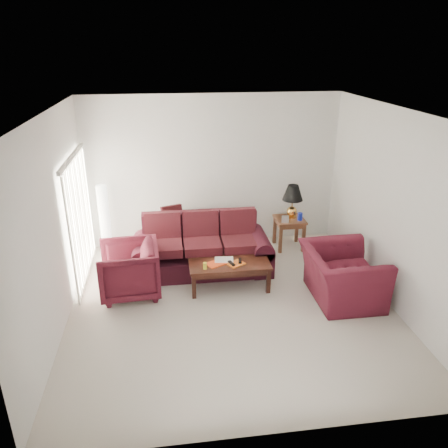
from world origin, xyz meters
The scene contains 19 objects.
floor centered at (0.00, 0.00, 0.00)m, with size 5.00×5.00×0.00m, color beige.
blinds centered at (-2.42, 1.30, 1.08)m, with size 0.10×2.00×2.16m, color silver.
sofa centered at (-0.35, 1.22, 0.50)m, with size 2.46×1.06×1.01m, color black, non-canonical shape.
throw_pillow centered at (-0.85, 2.11, 0.75)m, with size 0.41×0.12×0.41m, color black.
end_table centered at (1.47, 1.97, 0.31)m, with size 0.57×0.57×0.62m, color #572B1D, non-canonical shape.
table_lamp centered at (1.52, 2.03, 0.96)m, with size 0.40×0.40×0.67m, color gold, non-canonical shape.
clock centered at (1.33, 1.79, 0.69)m, with size 0.14×0.05×0.14m, color #BCBBC0.
blue_canister centered at (1.65, 1.86, 0.70)m, with size 0.09×0.09×0.15m, color #1C2BB7.
picture_frame centered at (1.36, 2.16, 0.71)m, with size 0.14×0.02×0.17m, color white.
floor_lamp centered at (-2.13, 2.16, 0.71)m, with size 0.23×0.23×1.42m, color silver, non-canonical shape.
armchair_left centered at (-1.59, 0.59, 0.44)m, with size 0.93×0.96×0.87m, color #3F0E18.
armchair_right centered at (1.78, -0.01, 0.42)m, with size 1.29×1.13×0.84m, color #47101C.
coffee_table centered at (0.05, 0.58, 0.24)m, with size 1.34×0.67×0.47m, color black, non-canonical shape.
magazine_red centered at (-0.18, 0.54, 0.48)m, with size 0.30×0.23×0.02m, color red.
magazine_white centered at (-0.03, 0.65, 0.48)m, with size 0.31×0.23×0.02m, color white.
magazine_orange centered at (0.15, 0.49, 0.48)m, with size 0.28×0.21×0.02m, color #CE5818.
remote_a centered at (0.07, 0.48, 0.50)m, with size 0.05×0.18×0.02m, color black.
remote_b centered at (0.23, 0.56, 0.50)m, with size 0.05×0.18×0.02m, color black.
yellow_glass centered at (-0.37, 0.40, 0.53)m, with size 0.06×0.06×0.11m, color yellow.
Camera 1 is at (-0.91, -5.83, 3.84)m, focal length 35.00 mm.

